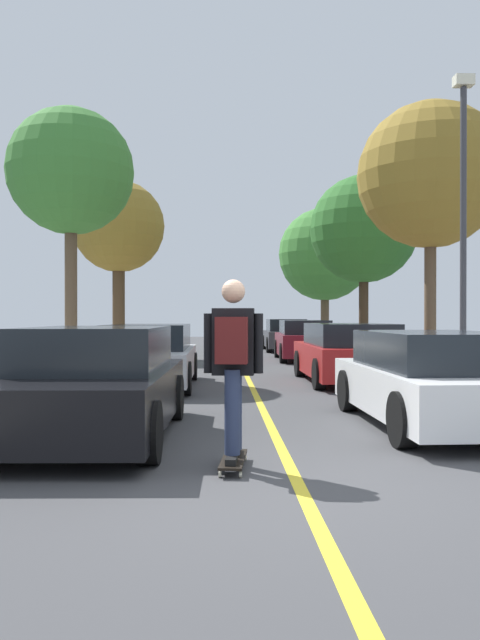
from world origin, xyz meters
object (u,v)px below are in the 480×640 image
Objects in this scene: street_tree_left_near at (119,228)px; street_tree_right_nearest at (430,176)px; parked_car_left_near at (148,356)px; parked_car_left_nearest at (96,384)px; parked_car_right_near at (348,353)px; skateboard at (233,460)px; parked_car_right_nearest at (433,379)px; street_tree_right_near at (364,230)px; streetlamp at (463,210)px; parked_car_right_far at (304,340)px; street_tree_right_far at (325,255)px; parked_car_right_farthest at (286,335)px; skateboarder at (233,357)px; street_tree_left_nearest at (71,173)px.

street_tree_right_nearest reaches higher than street_tree_left_near.
street_tree_right_nearest is at bearing 10.37° from parked_car_left_near.
parked_car_left_nearest is 0.99× the size of parked_car_right_near.
parked_car_left_nearest reaches higher than skateboard.
street_tree_right_near is at bearing 80.90° from parked_car_right_nearest.
parked_car_right_far is at bearing 100.67° from streetlamp.
streetlamp is at bearing -90.97° from street_tree_right_far.
street_tree_right_nearest is at bearing 14.43° from parked_car_right_near.
parked_car_right_near is 0.67× the size of street_tree_right_nearest.
skateboarder is (-2.75, -20.70, 0.41)m from parked_car_right_farthest.
streetlamp is at bearing -13.79° from parked_car_left_near.
parked_car_right_far is 4.28m from street_tree_right_near.
parked_car_right_nearest is 0.71× the size of streetlamp.
street_tree_left_near is at bearing 102.76° from skateboarder.
street_tree_right_far is at bearing 82.22° from parked_car_right_near.
street_tree_right_near is 9.40m from streetlamp.
parked_car_right_near is (0.00, 5.53, 0.03)m from parked_car_right_nearest.
parked_car_right_near is 0.69× the size of street_tree_left_near.
parked_car_left_nearest is 2.35m from skateboarder.
parked_car_left_nearest is at bearing -115.65° from street_tree_right_near.
street_tree_right_near is at bearing 74.18° from parked_car_right_near.
parked_car_right_near is 8.31m from skateboarder.
street_tree_right_nearest reaches higher than parked_car_right_far.
parked_car_right_far is (4.38, 7.78, 0.01)m from parked_car_left_near.
street_tree_right_far reaches higher than street_tree_right_near.
parked_car_right_nearest is at bearing -46.43° from street_tree_left_nearest.
skateboard is at bearing -100.44° from parked_car_right_far.
street_tree_left_nearest reaches higher than street_tree_left_near.
parked_car_right_far reaches higher than skateboard.
skateboard is at bearing -44.49° from parked_car_left_nearest.
parked_car_left_nearest is 1.00× the size of parked_car_right_farthest.
street_tree_right_nearest is at bearing -90.00° from street_tree_right_far.
parked_car_right_nearest is 1.01× the size of parked_car_right_farthest.
parked_car_right_nearest is 5.53m from parked_car_right_near.
street_tree_left_near reaches higher than street_tree_right_near.
parked_car_right_near is 1.01× the size of parked_car_right_farthest.
parked_car_right_near is 8.37m from street_tree_right_near.
street_tree_right_far is (6.42, 15.57, 3.69)m from parked_car_left_near.
parked_car_right_farthest reaches higher than parked_car_right_far.
parked_car_left_nearest is 15.23m from street_tree_left_near.
street_tree_left_near is 0.97× the size of street_tree_right_far.
parked_car_right_far is (4.38, 13.32, 0.01)m from parked_car_left_nearest.
parked_car_right_nearest is 0.68× the size of street_tree_left_near.
parked_car_left_nearest is 4.43m from parked_car_right_nearest.
street_tree_left_near reaches higher than parked_car_left_nearest.
parked_car_right_farthest is (-0.00, 18.40, 0.04)m from parked_car_right_nearest.
parked_car_right_near is at bearing 70.60° from skateboarder.
parked_car_right_nearest is 13.43m from street_tree_right_near.
street_tree_right_nearest reaches higher than parked_car_right_farthest.
parked_car_left_nearest is 19.56m from parked_car_right_farthest.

